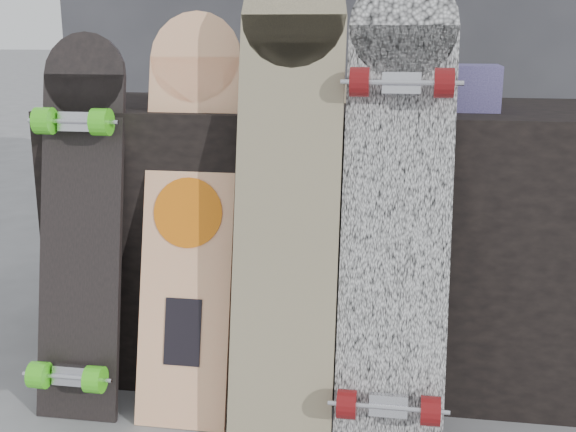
% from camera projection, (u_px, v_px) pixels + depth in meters
% --- Properties ---
extents(vendor_table, '(1.60, 0.60, 0.80)m').
position_uv_depth(vendor_table, '(337.00, 238.00, 2.18)').
color(vendor_table, black).
rests_on(vendor_table, ground).
extents(booth, '(2.40, 0.22, 2.20)m').
position_uv_depth(booth, '(360.00, 5.00, 2.81)').
color(booth, '#34343A').
rests_on(booth, ground).
extents(merch_box_purple, '(0.18, 0.12, 0.10)m').
position_uv_depth(merch_box_purple, '(237.00, 87.00, 2.09)').
color(merch_box_purple, navy).
rests_on(merch_box_purple, vendor_table).
extents(merch_box_small, '(0.14, 0.14, 0.12)m').
position_uv_depth(merch_box_small, '(472.00, 88.00, 1.93)').
color(merch_box_small, navy).
rests_on(merch_box_small, vendor_table).
extents(merch_box_flat, '(0.22, 0.10, 0.06)m').
position_uv_depth(merch_box_flat, '(319.00, 91.00, 2.18)').
color(merch_box_flat, '#D1B78C').
rests_on(merch_box_flat, vendor_table).
extents(longboard_geisha, '(0.24, 0.30, 1.06)m').
position_uv_depth(longboard_geisha, '(189.00, 207.00, 1.89)').
color(longboard_geisha, beige).
rests_on(longboard_geisha, ground).
extents(longboard_celtic, '(0.26, 0.29, 1.17)m').
position_uv_depth(longboard_celtic, '(287.00, 194.00, 1.75)').
color(longboard_celtic, beige).
rests_on(longboard_celtic, ground).
extents(longboard_cascadia, '(0.26, 0.36, 1.15)m').
position_uv_depth(longboard_cascadia, '(396.00, 208.00, 1.73)').
color(longboard_cascadia, white).
rests_on(longboard_cascadia, ground).
extents(skateboard_dark, '(0.22, 0.30, 1.01)m').
position_uv_depth(skateboard_dark, '(79.00, 222.00, 1.90)').
color(skateboard_dark, black).
rests_on(skateboard_dark, ground).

